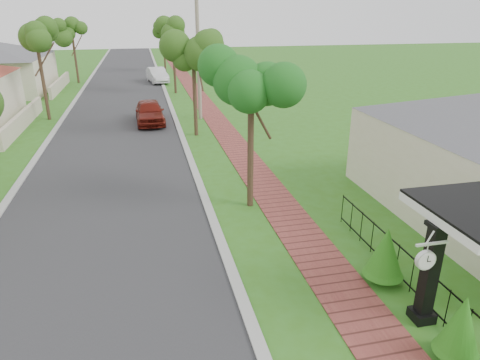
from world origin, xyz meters
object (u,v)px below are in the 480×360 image
object	(u,v)px
parked_car_white	(157,75)
station_clock	(426,259)
porch_post	(428,279)
parked_car_red	(150,112)
near_tree	(251,90)
utility_pole	(198,55)

from	to	relation	value
parked_car_white	station_clock	world-z (taller)	station_clock
parked_car_white	station_clock	xyz separation A→B (m)	(3.82, -37.73, 1.23)
porch_post	parked_car_red	size ratio (longest dim) A/B	0.59
porch_post	near_tree	world-z (taller)	near_tree
near_tree	utility_pole	distance (m)	14.01
parked_car_red	porch_post	bearing A→B (deg)	-76.39
parked_car_white	station_clock	bearing A→B (deg)	-93.52
utility_pole	station_clock	distance (m)	21.58
near_tree	utility_pole	world-z (taller)	utility_pole
near_tree	station_clock	bearing A→B (deg)	-75.90
porch_post	utility_pole	bearing A→B (deg)	96.12
parked_car_white	utility_pole	distance (m)	16.81
porch_post	station_clock	size ratio (longest dim) A/B	3.46
porch_post	parked_car_white	world-z (taller)	porch_post
parked_car_white	utility_pole	world-z (taller)	utility_pole
porch_post	parked_car_red	xyz separation A→B (m)	(-5.55, 20.41, -0.39)
parked_car_white	station_clock	size ratio (longest dim) A/B	6.04
porch_post	utility_pole	xyz separation A→B (m)	(-2.25, 21.00, 3.00)
parked_car_red	station_clock	size ratio (longest dim) A/B	5.90
porch_post	near_tree	xyz separation A→B (m)	(-2.35, 6.99, 3.11)
utility_pole	parked_car_white	bearing A→B (deg)	97.19
parked_car_red	parked_car_white	world-z (taller)	parked_car_red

